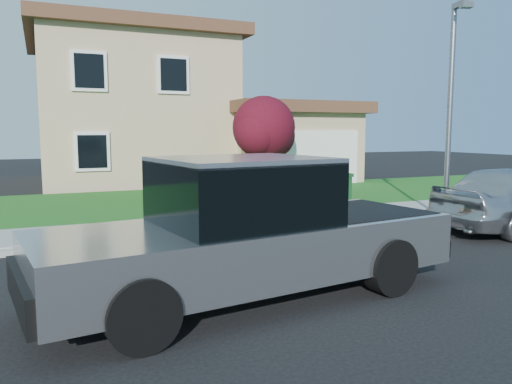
% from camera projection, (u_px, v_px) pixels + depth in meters
% --- Properties ---
extents(ground, '(80.00, 80.00, 0.00)m').
position_uv_depth(ground, '(298.00, 268.00, 8.68)').
color(ground, black).
rests_on(ground, ground).
extents(curb, '(40.00, 0.20, 0.12)m').
position_uv_depth(curb, '(277.00, 230.00, 11.71)').
color(curb, gray).
rests_on(curb, ground).
extents(sidewalk, '(40.00, 2.00, 0.15)m').
position_uv_depth(sidewalk, '(258.00, 221.00, 12.71)').
color(sidewalk, gray).
rests_on(sidewalk, ground).
extents(lawn, '(40.00, 7.00, 0.10)m').
position_uv_depth(lawn, '(205.00, 200.00, 16.81)').
color(lawn, '#164F17').
rests_on(lawn, ground).
extents(house, '(14.00, 11.30, 6.85)m').
position_uv_depth(house, '(160.00, 114.00, 23.74)').
color(house, tan).
rests_on(house, ground).
extents(pickup_truck, '(6.31, 2.84, 2.00)m').
position_uv_depth(pickup_truck, '(250.00, 233.00, 7.03)').
color(pickup_truck, black).
rests_on(pickup_truck, ground).
extents(woman, '(0.56, 0.41, 1.69)m').
position_uv_depth(woman, '(285.00, 215.00, 9.37)').
color(woman, '#B96D65').
rests_on(woman, ground).
extents(ornamental_tree, '(2.61, 2.35, 3.58)m').
position_uv_depth(ornamental_tree, '(265.00, 131.00, 18.68)').
color(ornamental_tree, black).
rests_on(ornamental_tree, lawn).
extents(trash_bin, '(0.75, 0.85, 1.12)m').
position_uv_depth(trash_bin, '(334.00, 194.00, 13.18)').
color(trash_bin, '#0F3917').
rests_on(trash_bin, sidewalk).
extents(street_lamp, '(0.37, 0.70, 5.38)m').
position_uv_depth(street_lamp, '(451.00, 102.00, 12.15)').
color(street_lamp, slate).
rests_on(street_lamp, ground).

